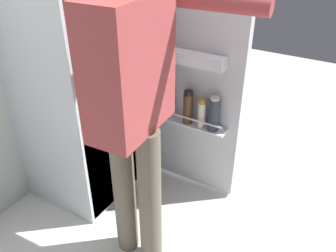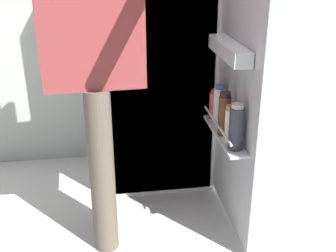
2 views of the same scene
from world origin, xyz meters
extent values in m
plane|color=silver|center=(0.00, 0.00, 0.00)|extent=(6.84, 6.84, 0.00)
cube|color=silver|center=(0.00, 0.54, 0.84)|extent=(0.68, 0.58, 1.68)
cube|color=white|center=(0.00, 0.25, 0.84)|extent=(0.64, 0.01, 1.64)
cube|color=white|center=(0.00, 0.30, 0.84)|extent=(0.60, 0.09, 0.01)
cube|color=silver|center=(0.37, -0.08, 0.85)|extent=(0.06, 0.65, 1.63)
cube|color=white|center=(0.29, -0.08, 0.53)|extent=(0.10, 0.53, 0.01)
cylinder|color=silver|center=(0.25, -0.08, 0.59)|extent=(0.01, 0.51, 0.01)
cube|color=white|center=(0.29, -0.08, 0.97)|extent=(0.09, 0.45, 0.07)
cylinder|color=white|center=(0.30, 0.06, 0.63)|extent=(0.07, 0.07, 0.20)
cylinder|color=#335BB2|center=(0.30, 0.06, 0.74)|extent=(0.05, 0.05, 0.02)
cylinder|color=brown|center=(0.28, -0.08, 0.63)|extent=(0.06, 0.06, 0.20)
cylinder|color=black|center=(0.28, -0.08, 0.75)|extent=(0.05, 0.05, 0.03)
cylinder|color=#EDE5CC|center=(0.29, -0.18, 0.62)|extent=(0.05, 0.05, 0.17)
cylinder|color=#B78933|center=(0.29, -0.18, 0.71)|extent=(0.05, 0.05, 0.02)
cylinder|color=#333842|center=(0.29, -0.26, 0.64)|extent=(0.07, 0.07, 0.21)
cylinder|color=silver|center=(0.29, -0.26, 0.75)|extent=(0.06, 0.06, 0.02)
cylinder|color=#DB4C47|center=(0.29, 0.14, 0.61)|extent=(0.06, 0.06, 0.15)
cylinder|color=#B22D28|center=(0.29, 0.14, 0.69)|extent=(0.05, 0.05, 0.02)
cylinder|color=#4C7F3D|center=(-0.13, 0.30, 0.90)|extent=(0.10, 0.10, 0.11)
cylinder|color=#665B4C|center=(-0.35, -0.04, 0.42)|extent=(0.12, 0.12, 0.84)
cylinder|color=#665B4C|center=(-0.34, -0.20, 0.42)|extent=(0.12, 0.12, 0.84)
cube|color=#9E3D3D|center=(-0.34, -0.12, 1.14)|extent=(0.45, 0.25, 0.60)
cylinder|color=#9E3D3D|center=(-0.36, 0.10, 1.12)|extent=(0.08, 0.08, 0.56)
camera|label=1|loc=(-1.46, -0.98, 1.70)|focal=37.77mm
camera|label=2|loc=(-0.29, -1.95, 1.41)|focal=44.49mm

